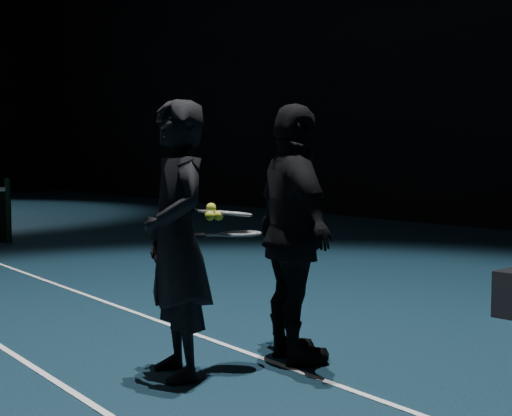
{
  "coord_description": "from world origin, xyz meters",
  "views": [
    {
      "loc": [
        2.39,
        -12.03,
        1.43
      ],
      "look_at": [
        5.38,
        -8.17,
        1.09
      ],
      "focal_mm": 50.0,
      "sensor_mm": 36.0,
      "label": 1
    }
  ],
  "objects_px": {
    "player_a": "(177,239)",
    "racket_upper": "(232,213)",
    "racket_lower": "(241,234)",
    "player_b": "(294,234)",
    "tennis_balls": "(213,213)"
  },
  "relations": [
    {
      "from": "player_b",
      "to": "player_a",
      "type": "bearing_deg",
      "value": 93.95
    },
    {
      "from": "player_a",
      "to": "racket_lower",
      "type": "relative_size",
      "value": 2.67
    },
    {
      "from": "player_b",
      "to": "racket_lower",
      "type": "relative_size",
      "value": 2.67
    },
    {
      "from": "racket_upper",
      "to": "tennis_balls",
      "type": "bearing_deg",
      "value": -170.43
    },
    {
      "from": "tennis_balls",
      "to": "racket_upper",
      "type": "bearing_deg",
      "value": -1.22
    },
    {
      "from": "racket_upper",
      "to": "tennis_balls",
      "type": "xyz_separation_m",
      "value": [
        -0.15,
        0.0,
        0.01
      ]
    },
    {
      "from": "player_a",
      "to": "tennis_balls",
      "type": "height_order",
      "value": "player_a"
    },
    {
      "from": "racket_lower",
      "to": "player_b",
      "type": "bearing_deg",
      "value": -0.0
    },
    {
      "from": "tennis_balls",
      "to": "player_a",
      "type": "bearing_deg",
      "value": 166.34
    },
    {
      "from": "racket_lower",
      "to": "tennis_balls",
      "type": "xyz_separation_m",
      "value": [
        -0.19,
        0.05,
        0.14
      ]
    },
    {
      "from": "player_a",
      "to": "racket_lower",
      "type": "distance_m",
      "value": 0.45
    },
    {
      "from": "player_a",
      "to": "tennis_balls",
      "type": "bearing_deg",
      "value": 88.86
    },
    {
      "from": "player_a",
      "to": "racket_upper",
      "type": "distance_m",
      "value": 0.43
    },
    {
      "from": "player_a",
      "to": "racket_upper",
      "type": "bearing_deg",
      "value": 93.45
    },
    {
      "from": "player_a",
      "to": "tennis_balls",
      "type": "xyz_separation_m",
      "value": [
        0.25,
        -0.06,
        0.16
      ]
    }
  ]
}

